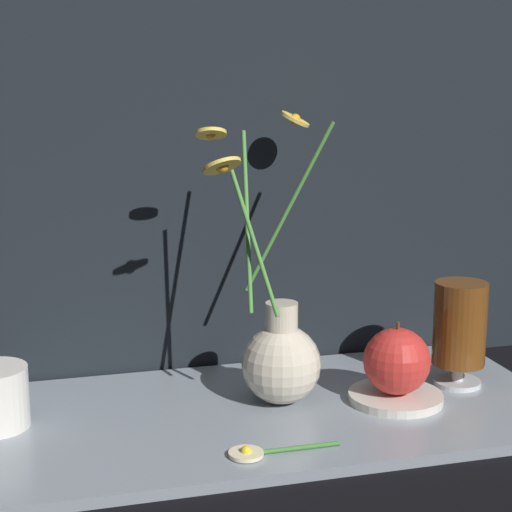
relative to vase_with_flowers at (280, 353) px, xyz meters
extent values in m
plane|color=black|center=(-0.05, -0.02, -0.07)|extent=(6.00, 6.00, 0.00)
cube|color=gray|center=(-0.05, -0.02, -0.07)|extent=(0.74, 0.32, 0.01)
sphere|color=beige|center=(0.00, 0.00, -0.01)|extent=(0.09, 0.09, 0.09)
cylinder|color=beige|center=(0.00, 0.00, 0.04)|extent=(0.04, 0.04, 0.04)
cylinder|color=#4C8E3D|center=(0.02, 0.05, 0.16)|extent=(0.10, 0.05, 0.21)
cylinder|color=#EAC64C|center=(0.05, 0.09, 0.26)|extent=(0.05, 0.05, 0.02)
sphere|color=gold|center=(0.05, 0.09, 0.26)|extent=(0.01, 0.01, 0.01)
cylinder|color=#4C8E3D|center=(-0.04, -0.02, 0.14)|extent=(0.04, 0.08, 0.17)
cylinder|color=#EAC64C|center=(-0.08, -0.04, 0.22)|extent=(0.05, 0.05, 0.02)
sphere|color=gold|center=(-0.08, -0.04, 0.22)|extent=(0.01, 0.01, 0.01)
cylinder|color=#4C8E3D|center=(-0.04, 0.01, 0.16)|extent=(0.02, 0.08, 0.20)
cylinder|color=#EAC64C|center=(-0.08, 0.01, 0.25)|extent=(0.04, 0.04, 0.02)
sphere|color=gold|center=(-0.08, 0.01, 0.25)|extent=(0.01, 0.01, 0.01)
cylinder|color=silver|center=(0.23, 0.00, -0.06)|extent=(0.06, 0.06, 0.01)
cylinder|color=silver|center=(0.23, 0.00, -0.04)|extent=(0.01, 0.01, 0.02)
cylinder|color=brown|center=(0.23, 0.00, 0.02)|extent=(0.06, 0.06, 0.10)
cylinder|color=silver|center=(0.13, -0.03, -0.05)|extent=(0.11, 0.11, 0.01)
sphere|color=red|center=(0.13, -0.03, -0.01)|extent=(0.08, 0.08, 0.08)
cylinder|color=#4C3819|center=(0.13, -0.03, 0.03)|extent=(0.00, 0.00, 0.01)
cylinder|color=#3D7A33|center=(-0.03, -0.13, -0.06)|extent=(0.10, 0.01, 0.01)
cylinder|color=beige|center=(-0.08, -0.13, -0.06)|extent=(0.04, 0.04, 0.00)
sphere|color=yellow|center=(-0.08, -0.13, -0.05)|extent=(0.01, 0.01, 0.01)
camera|label=1|loc=(-0.28, -0.91, 0.32)|focal=60.00mm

